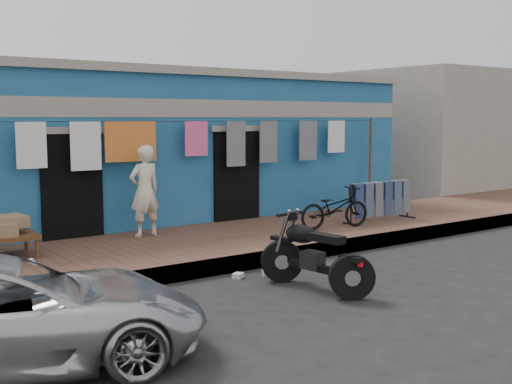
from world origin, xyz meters
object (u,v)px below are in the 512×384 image
Objects in this scene: bicycle at (335,204)px; motorcycle at (315,253)px; car at (4,313)px; jeans_rack at (380,201)px; seated_person at (145,191)px.

bicycle reaches higher than motorcycle.
car reaches higher than jeans_rack.
car is 2.33× the size of motorcycle.
seated_person is at bearing 92.06° from motorcycle.
car is 4.22m from motorcycle.
bicycle is at bearing 150.55° from seated_person.
car is 2.22× the size of jeans_rack.
car is 2.38× the size of seated_person.
seated_person is 3.61m from bicycle.
jeans_rack is (1.37, 0.10, -0.06)m from bicycle.
seated_person reaches higher than motorcycle.
bicycle is 0.89× the size of motorcycle.
motorcycle is 4.78m from jeans_rack.
jeans_rack is (4.03, 2.57, 0.15)m from motorcycle.
jeans_rack reaches higher than motorcycle.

